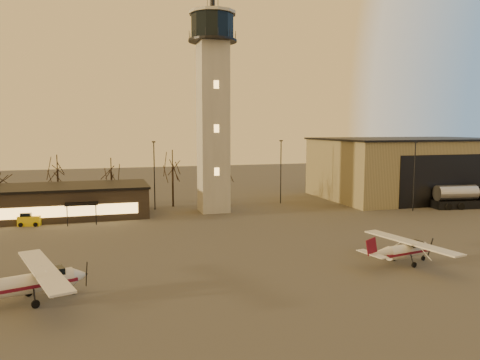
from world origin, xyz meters
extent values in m
plane|color=#464340|center=(0.00, 0.00, 0.00)|extent=(220.00, 220.00, 0.00)
cube|color=#A09D98|center=(0.00, 30.00, 12.00)|extent=(4.00, 4.00, 24.00)
cylinder|color=black|center=(0.00, 30.00, 24.15)|extent=(6.80, 6.80, 0.30)
cylinder|color=black|center=(0.00, 30.00, 26.00)|extent=(6.00, 6.00, 3.40)
cylinder|color=#A09D98|center=(0.00, 30.00, 27.90)|extent=(6.60, 6.60, 0.40)
cylinder|color=black|center=(0.00, 30.00, 29.30)|extent=(0.70, 0.70, 2.40)
cube|color=#968862|center=(36.00, 34.00, 5.00)|extent=(30.00, 20.00, 10.00)
cube|color=black|center=(36.00, 34.00, 10.15)|extent=(30.60, 20.60, 0.30)
cube|color=black|center=(36.00, 23.98, 4.00)|extent=(18.00, 0.10, 8.00)
cube|color=black|center=(-22.00, 32.00, 2.00)|extent=(25.00, 10.00, 4.00)
cube|color=black|center=(-22.00, 32.00, 4.15)|extent=(25.40, 10.40, 0.30)
cube|color=#FFBC59|center=(-22.00, 26.98, 1.60)|extent=(22.00, 0.08, 1.40)
cube|color=black|center=(-18.00, 26.00, 2.60)|extent=(4.00, 2.00, 0.20)
cylinder|color=black|center=(-8.00, 34.00, 5.00)|extent=(0.16, 0.16, 10.00)
cube|color=black|center=(-8.00, 34.00, 10.05)|extent=(0.50, 0.25, 0.18)
cylinder|color=black|center=(12.00, 34.00, 5.00)|extent=(0.16, 0.16, 10.00)
cube|color=black|center=(12.00, 34.00, 10.05)|extent=(0.50, 0.25, 0.18)
cylinder|color=black|center=(28.00, 22.00, 5.00)|extent=(0.16, 0.16, 10.00)
cube|color=black|center=(28.00, 22.00, 10.05)|extent=(0.50, 0.25, 0.18)
cylinder|color=black|center=(-14.00, 40.00, 2.62)|extent=(0.28, 0.28, 5.25)
cylinder|color=black|center=(-5.00, 36.00, 3.08)|extent=(0.28, 0.28, 6.16)
cylinder|color=black|center=(4.00, 38.00, 2.48)|extent=(0.28, 0.28, 4.97)
cylinder|color=black|center=(-22.00, 42.00, 2.80)|extent=(0.28, 0.28, 5.60)
cylinder|color=silver|center=(10.40, -0.47, 1.18)|extent=(4.48, 1.99, 1.22)
cone|color=silver|center=(12.89, -0.01, 1.18)|extent=(1.05, 1.30, 1.17)
cone|color=silver|center=(7.26, -1.06, 1.32)|extent=(2.41, 1.43, 1.03)
cube|color=black|center=(11.32, -0.30, 1.60)|extent=(1.57, 1.23, 0.66)
cube|color=maroon|center=(10.21, -0.51, 1.13)|extent=(5.22, 2.17, 0.21)
cube|color=silver|center=(10.86, -0.39, 1.91)|extent=(3.28, 10.43, 0.13)
cube|color=silver|center=(6.42, -1.21, 1.41)|extent=(1.40, 3.21, 0.08)
cube|color=maroon|center=(6.33, -1.23, 2.07)|extent=(1.30, 0.31, 1.59)
cylinder|color=silver|center=(-20.16, -0.77, 1.34)|extent=(5.12, 2.75, 1.39)
cone|color=silver|center=(-17.39, 0.06, 1.34)|extent=(1.31, 1.55, 1.33)
cube|color=black|center=(-19.14, -0.46, 1.82)|extent=(1.86, 1.54, 0.75)
cube|color=#5D0D20|center=(-20.37, -0.83, 1.29)|extent=(5.95, 3.04, 0.24)
cube|color=silver|center=(-19.65, -0.62, 2.17)|extent=(4.93, 11.75, 0.15)
cube|color=black|center=(36.99, 22.01, 0.62)|extent=(9.82, 3.87, 1.24)
cylinder|color=#A9A8AD|center=(35.66, 22.18, 2.36)|extent=(6.54, 3.13, 2.36)
cube|color=gold|center=(-24.21, 27.00, 0.61)|extent=(2.82, 1.83, 1.22)
cube|color=black|center=(-24.55, 27.06, 1.31)|extent=(1.41, 1.41, 0.70)
camera|label=1|loc=(-15.58, -35.25, 12.15)|focal=35.00mm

